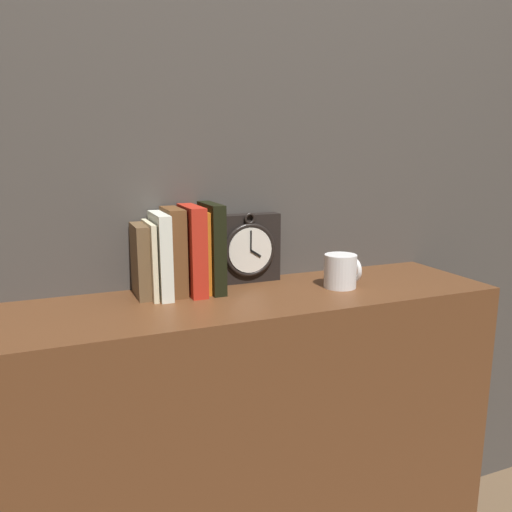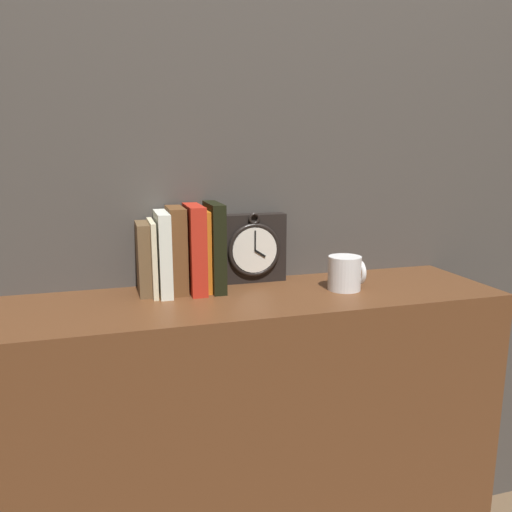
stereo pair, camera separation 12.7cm
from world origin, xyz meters
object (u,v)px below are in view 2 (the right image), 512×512
object	(u,v)px
book_slot3_brown	(177,250)
book_slot6_black	(214,247)
book_slot5_orange	(204,250)
book_slot4_red	(195,249)
book_slot2_white	(163,253)
book_slot1_cream	(152,257)
clock	(252,248)
mug	(346,273)
book_slot0_brown	(143,258)

from	to	relation	value
book_slot3_brown	book_slot6_black	distance (m)	0.10
book_slot5_orange	book_slot4_red	bearing A→B (deg)	-158.27
book_slot3_brown	book_slot2_white	bearing A→B (deg)	-163.48
book_slot3_brown	book_slot1_cream	bearing A→B (deg)	-173.54
book_slot4_red	book_slot5_orange	xyz separation A→B (m)	(0.03, 0.01, -0.01)
clock	book_slot4_red	bearing A→B (deg)	-164.18
book_slot4_red	mug	world-z (taller)	book_slot4_red
book_slot4_red	book_slot1_cream	bearing A→B (deg)	177.84
book_slot0_brown	book_slot3_brown	xyz separation A→B (m)	(0.09, -0.00, 0.02)
clock	book_slot1_cream	xyz separation A→B (m)	(-0.28, -0.04, -0.00)
book_slot1_cream	book_slot3_brown	size ratio (longest dim) A/B	0.86
book_slot0_brown	book_slot5_orange	distance (m)	0.16
book_slot0_brown	book_slot3_brown	distance (m)	0.09
book_slot3_brown	book_slot4_red	size ratio (longest dim) A/B	0.98
book_slot4_red	book_slot5_orange	world-z (taller)	book_slot4_red
clock	book_slot3_brown	xyz separation A→B (m)	(-0.22, -0.04, 0.01)
book_slot3_brown	mug	world-z (taller)	book_slot3_brown
book_slot1_cream	book_slot4_red	bearing A→B (deg)	-2.16
book_slot0_brown	book_slot6_black	size ratio (longest dim) A/B	0.80
book_slot5_orange	book_slot6_black	size ratio (longest dim) A/B	0.92
book_slot2_white	mug	world-z (taller)	book_slot2_white
book_slot3_brown	book_slot6_black	size ratio (longest dim) A/B	0.96
book_slot1_cream	book_slot3_brown	distance (m)	0.07
book_slot0_brown	mug	size ratio (longest dim) A/B	1.97
book_slot1_cream	book_slot5_orange	size ratio (longest dim) A/B	0.90
book_slot3_brown	clock	bearing A→B (deg)	9.68
book_slot0_brown	book_slot5_orange	bearing A→B (deg)	-1.41
book_slot3_brown	book_slot0_brown	bearing A→B (deg)	177.53
book_slot2_white	book_slot4_red	distance (m)	0.08
book_slot3_brown	mug	xyz separation A→B (m)	(0.44, -0.11, -0.07)
clock	book_slot4_red	world-z (taller)	book_slot4_red
book_slot4_red	book_slot6_black	distance (m)	0.05
book_slot5_orange	mug	distance (m)	0.39
book_slot4_red	book_slot6_black	xyz separation A→B (m)	(0.05, 0.00, 0.00)
book_slot1_cream	book_slot6_black	world-z (taller)	book_slot6_black
book_slot1_cream	book_slot5_orange	bearing A→B (deg)	2.90
book_slot2_white	mug	xyz separation A→B (m)	(0.47, -0.10, -0.06)
book_slot2_white	book_slot1_cream	bearing A→B (deg)	172.00
book_slot0_brown	book_slot5_orange	xyz separation A→B (m)	(0.16, -0.00, 0.01)
book_slot2_white	mug	size ratio (longest dim) A/B	2.27
book_slot0_brown	book_slot5_orange	world-z (taller)	book_slot5_orange
book_slot0_brown	mug	xyz separation A→B (m)	(0.52, -0.12, -0.05)
clock	book_slot3_brown	bearing A→B (deg)	-170.32
book_slot1_cream	book_slot3_brown	world-z (taller)	book_slot3_brown
book_slot0_brown	book_slot2_white	bearing A→B (deg)	-16.70
book_slot3_brown	book_slot5_orange	world-z (taller)	book_slot3_brown
book_slot2_white	book_slot5_orange	xyz separation A→B (m)	(0.11, 0.01, 0.00)
clock	mug	size ratio (longest dim) A/B	2.14
mug	book_slot0_brown	bearing A→B (deg)	167.26
book_slot0_brown	book_slot4_red	size ratio (longest dim) A/B	0.81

